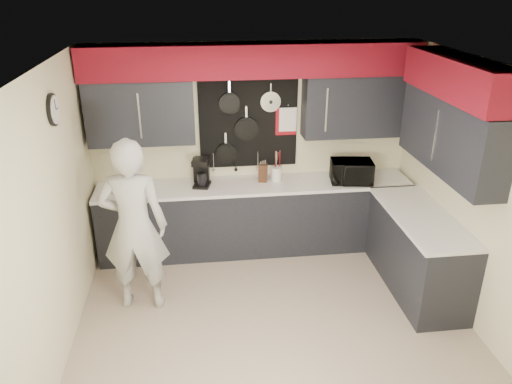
{
  "coord_description": "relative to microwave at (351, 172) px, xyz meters",
  "views": [
    {
      "loc": [
        -0.7,
        -4.23,
        3.31
      ],
      "look_at": [
        -0.11,
        0.5,
        1.22
      ],
      "focal_mm": 35.0,
      "sensor_mm": 36.0,
      "label": 1
    }
  ],
  "objects": [
    {
      "name": "knife_block",
      "position": [
        -1.09,
        0.16,
        -0.03
      ],
      "size": [
        0.12,
        0.12,
        0.22
      ],
      "primitive_type": "cube",
      "rotation": [
        0.0,
        0.0,
        -0.26
      ],
      "color": "#331E10",
      "rests_on": "base_cabinets"
    },
    {
      "name": "microwave",
      "position": [
        0.0,
        0.0,
        0.0
      ],
      "size": [
        0.55,
        0.41,
        0.28
      ],
      "primitive_type": "imported",
      "rotation": [
        0.0,
        0.0,
        -0.13
      ],
      "color": "black",
      "rests_on": "base_cabinets"
    },
    {
      "name": "back_wall_assembly",
      "position": [
        -1.18,
        0.26,
        0.95
      ],
      "size": [
        4.0,
        0.36,
        2.6
      ],
      "color": "beige",
      "rests_on": "ground"
    },
    {
      "name": "base_cabinets",
      "position": [
        -0.7,
        -0.21,
        -0.6
      ],
      "size": [
        3.95,
        2.2,
        0.92
      ],
      "color": "black",
      "rests_on": "ground"
    },
    {
      "name": "coffee_maker",
      "position": [
        -1.85,
        0.13,
        0.04
      ],
      "size": [
        0.24,
        0.27,
        0.35
      ],
      "rotation": [
        0.0,
        0.0,
        -0.22
      ],
      "color": "black",
      "rests_on": "base_cabinets"
    },
    {
      "name": "person",
      "position": [
        -2.57,
        -0.94,
        -0.11
      ],
      "size": [
        0.73,
        0.51,
        1.89
      ],
      "primitive_type": "imported",
      "rotation": [
        0.0,
        0.0,
        3.05
      ],
      "color": "#B8B9B6",
      "rests_on": "ground"
    },
    {
      "name": "left_wall_assembly",
      "position": [
        -3.18,
        -1.33,
        0.27
      ],
      "size": [
        0.05,
        3.5,
        2.6
      ],
      "color": "beige",
      "rests_on": "ground"
    },
    {
      "name": "right_wall_assembly",
      "position": [
        0.66,
        -1.08,
        0.88
      ],
      "size": [
        0.36,
        3.5,
        2.6
      ],
      "color": "beige",
      "rests_on": "ground"
    },
    {
      "name": "utensil_crock",
      "position": [
        -0.92,
        0.17,
        -0.05
      ],
      "size": [
        0.13,
        0.13,
        0.17
      ],
      "primitive_type": "cylinder",
      "color": "white",
      "rests_on": "base_cabinets"
    },
    {
      "name": "ground",
      "position": [
        -1.19,
        -1.34,
        -1.06
      ],
      "size": [
        4.0,
        4.0,
        0.0
      ],
      "primitive_type": "plane",
      "color": "tan",
      "rests_on": "ground"
    }
  ]
}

